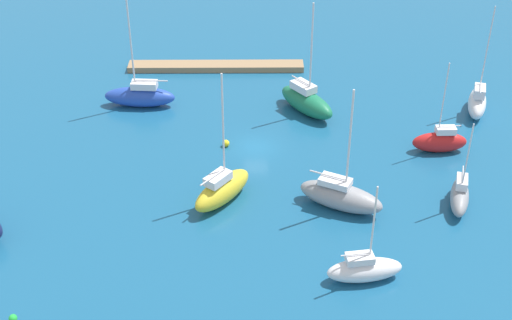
# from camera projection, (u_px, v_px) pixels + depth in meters

# --- Properties ---
(water) EXTENTS (160.00, 160.00, 0.00)m
(water) POSITION_uv_depth(u_px,v_px,m) (256.00, 147.00, 73.17)
(water) COLOR #19567F
(water) RESTS_ON ground
(pier_dock) EXTENTS (21.77, 2.31, 0.74)m
(pier_dock) POSITION_uv_depth(u_px,v_px,m) (216.00, 66.00, 88.45)
(pier_dock) COLOR #997A56
(pier_dock) RESTS_ON ground
(sailboat_white_outer_mooring) EXTENTS (3.58, 6.54, 12.35)m
(sailboat_white_outer_mooring) POSITION_uv_depth(u_px,v_px,m) (477.00, 102.00, 78.45)
(sailboat_white_outer_mooring) COLOR white
(sailboat_white_outer_mooring) RESTS_ON water
(sailboat_gray_west_end) EXTENTS (8.17, 5.87, 12.07)m
(sailboat_gray_west_end) POSITION_uv_depth(u_px,v_px,m) (341.00, 196.00, 63.78)
(sailboat_gray_west_end) COLOR gray
(sailboat_gray_west_end) RESTS_ON water
(sailboat_green_by_breakwater) EXTENTS (6.94, 8.01, 12.85)m
(sailboat_green_by_breakwater) POSITION_uv_depth(u_px,v_px,m) (306.00, 101.00, 78.67)
(sailboat_green_by_breakwater) COLOR #19724C
(sailboat_green_by_breakwater) RESTS_ON water
(sailboat_red_mid_basin) EXTENTS (5.58, 1.97, 9.86)m
(sailboat_red_mid_basin) POSITION_uv_depth(u_px,v_px,m) (440.00, 141.00, 71.87)
(sailboat_red_mid_basin) COLOR red
(sailboat_red_mid_basin) RESTS_ON water
(sailboat_yellow_off_beacon) EXTENTS (6.17, 7.09, 12.83)m
(sailboat_yellow_off_beacon) POSITION_uv_depth(u_px,v_px,m) (222.00, 189.00, 64.52)
(sailboat_yellow_off_beacon) COLOR yellow
(sailboat_yellow_off_beacon) RESTS_ON water
(sailboat_blue_lone_north) EXTENTS (8.13, 2.95, 14.28)m
(sailboat_blue_lone_north) POSITION_uv_depth(u_px,v_px,m) (140.00, 95.00, 79.94)
(sailboat_blue_lone_north) COLOR #2347B2
(sailboat_blue_lone_north) RESTS_ON water
(sailboat_white_center_basin) EXTENTS (6.32, 2.88, 8.94)m
(sailboat_white_center_basin) POSITION_uv_depth(u_px,v_px,m) (364.00, 269.00, 55.92)
(sailboat_white_center_basin) COLOR white
(sailboat_white_center_basin) RESTS_ON water
(sailboat_gray_far_north) EXTENTS (3.06, 5.95, 8.75)m
(sailboat_gray_far_north) POSITION_uv_depth(u_px,v_px,m) (460.00, 196.00, 64.13)
(sailboat_gray_far_north) COLOR gray
(sailboat_gray_far_north) RESTS_ON water
(mooring_buoy_yellow) EXTENTS (0.74, 0.74, 0.74)m
(mooring_buoy_yellow) POSITION_uv_depth(u_px,v_px,m) (226.00, 143.00, 73.09)
(mooring_buoy_yellow) COLOR yellow
(mooring_buoy_yellow) RESTS_ON water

